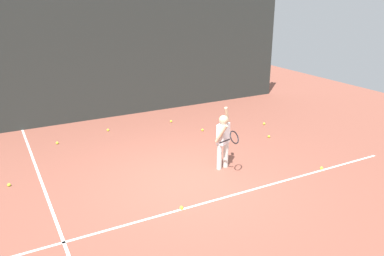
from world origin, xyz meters
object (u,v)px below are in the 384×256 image
tennis_ball_3 (171,121)px  tennis_ball_8 (9,185)px  tennis_ball_4 (264,124)px  tennis_ball_5 (182,208)px  tennis_ball_0 (269,136)px  tennis_player (224,137)px  tennis_ball_1 (322,168)px  tennis_ball_6 (202,130)px  tennis_ball_7 (108,130)px  tennis_ball_2 (57,143)px

tennis_ball_3 → tennis_ball_8: bearing=-155.1°
tennis_ball_4 → tennis_ball_5: (-4.20, -3.02, 0.00)m
tennis_ball_8 → tennis_ball_0: bearing=-2.5°
tennis_player → tennis_ball_3: size_ratio=20.46×
tennis_ball_5 → tennis_ball_8: same height
tennis_ball_1 → tennis_ball_6: 3.53m
tennis_ball_3 → tennis_ball_6: 1.19m
tennis_ball_3 → tennis_ball_5: 4.89m
tennis_ball_5 → tennis_ball_3: bearing=66.9°
tennis_ball_0 → tennis_ball_1: (-0.23, -2.09, 0.00)m
tennis_ball_7 → tennis_ball_3: bearing=-3.9°
tennis_ball_3 → tennis_ball_1: bearing=-71.4°
tennis_ball_1 → tennis_ball_4: size_ratio=1.00×
tennis_player → tennis_ball_6: 2.53m
tennis_ball_4 → tennis_ball_8: 6.86m
tennis_player → tennis_ball_3: 3.49m
tennis_ball_0 → tennis_ball_4: same height
tennis_ball_0 → tennis_ball_6: size_ratio=1.00×
tennis_ball_1 → tennis_ball_5: 3.42m
tennis_ball_5 → tennis_ball_7: same height
tennis_player → tennis_ball_1: size_ratio=20.46×
tennis_ball_2 → tennis_ball_8: 2.27m
tennis_ball_0 → tennis_ball_5: bearing=-149.9°
tennis_ball_5 → tennis_ball_1: bearing=0.5°
tennis_ball_1 → tennis_ball_4: bearing=75.3°
tennis_player → tennis_ball_5: tennis_player is taller
tennis_ball_5 → tennis_ball_6: 4.14m
tennis_ball_7 → tennis_ball_5: bearing=-90.6°
tennis_ball_5 → tennis_player: bearing=35.1°
tennis_ball_2 → tennis_ball_6: 3.83m
tennis_ball_1 → tennis_ball_2: 6.41m
tennis_ball_8 → tennis_ball_2: bearing=56.4°
tennis_ball_2 → tennis_ball_5: size_ratio=1.00×
tennis_ball_6 → tennis_ball_7: (-2.31, 1.23, 0.00)m
tennis_ball_0 → tennis_ball_7: size_ratio=1.00×
tennis_ball_4 → tennis_ball_5: 5.18m
tennis_ball_7 → tennis_ball_8: (-2.68, -2.24, 0.00)m
tennis_ball_0 → tennis_ball_4: (0.55, 0.90, 0.00)m
tennis_ball_2 → tennis_ball_5: 4.50m
tennis_ball_1 → tennis_ball_7: same height
tennis_player → tennis_ball_8: tennis_player is taller
tennis_ball_4 → tennis_ball_7: 4.45m
tennis_ball_6 → tennis_ball_5: bearing=-124.8°
tennis_player → tennis_ball_5: (-1.56, -1.10, -0.69)m
tennis_ball_1 → tennis_ball_8: 6.50m
tennis_ball_0 → tennis_ball_2: bearing=156.7°
tennis_player → tennis_ball_8: bearing=134.3°
tennis_ball_3 → tennis_ball_4: same height
tennis_player → tennis_ball_8: 4.44m
tennis_player → tennis_ball_4: 3.34m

